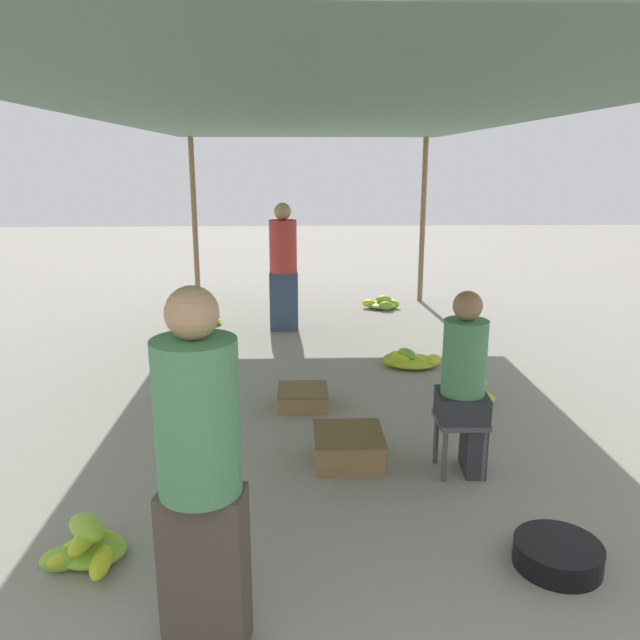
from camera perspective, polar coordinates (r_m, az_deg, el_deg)
canopy_post_back_left at (r=9.76m, az=-11.39°, el=8.76°), size 0.08×0.08×2.50m
canopy_post_back_right at (r=9.82m, az=9.38°, el=8.89°), size 0.08×0.08×2.50m
canopy_tarp at (r=5.68m, az=-0.25°, el=18.07°), size 3.89×8.25×0.04m
vendor_foreground at (r=2.77m, az=-10.91°, el=-13.45°), size 0.40×0.40×1.67m
stool at (r=4.54m, az=12.71°, el=-9.62°), size 0.34×0.34×0.41m
vendor_seated at (r=4.42m, az=13.20°, el=-5.43°), size 0.36×0.36×1.31m
basin_black at (r=3.85m, az=20.91°, el=-19.39°), size 0.47×0.47×0.14m
banana_pile_left_0 at (r=3.87m, az=-20.50°, el=-18.76°), size 0.44×0.55×0.26m
banana_pile_left_1 at (r=8.58m, az=-10.29°, el=0.13°), size 0.41×0.51×0.19m
banana_pile_right_0 at (r=6.80m, az=8.06°, el=-3.63°), size 0.69×0.49×0.18m
banana_pile_right_1 at (r=5.91m, az=13.61°, el=-6.18°), size 0.44×0.50×0.34m
banana_pile_right_2 at (r=9.39m, az=5.74°, el=1.45°), size 0.62×0.42×0.20m
crate_near at (r=5.67m, az=-1.59°, el=-7.06°), size 0.45×0.45×0.16m
crate_mid at (r=4.66m, az=2.62°, el=-11.50°), size 0.50×0.50×0.23m
shopper_walking_mid at (r=8.02m, az=-3.37°, el=5.02°), size 0.37×0.36×1.64m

